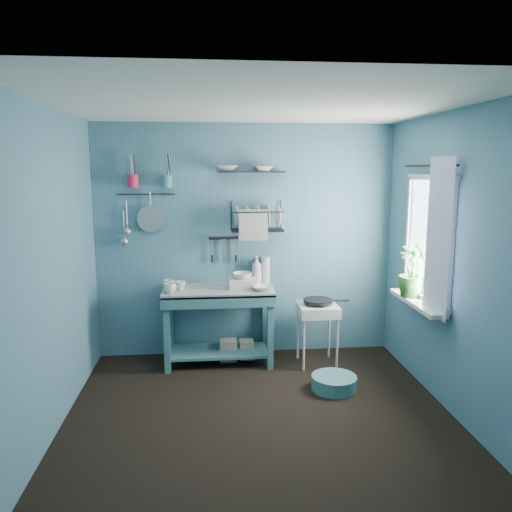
{
  "coord_description": "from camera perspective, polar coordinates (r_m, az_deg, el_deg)",
  "views": [
    {
      "loc": [
        -0.4,
        -3.84,
        2.02
      ],
      "look_at": [
        0.05,
        0.85,
        1.2
      ],
      "focal_mm": 35.0,
      "sensor_mm": 36.0,
      "label": 1
    }
  ],
  "objects": [
    {
      "name": "utensil_cup_teal",
      "position": [
        5.27,
        -10.15,
        8.42
      ],
      "size": [
        0.11,
        0.11,
        0.13
      ],
      "primitive_type": "cylinder",
      "color": "teal",
      "rests_on": "wall_back"
    },
    {
      "name": "storage_tin_large",
      "position": [
        5.44,
        -3.19,
        -10.68
      ],
      "size": [
        0.18,
        0.18,
        0.22
      ],
      "primitive_type": "cube",
      "color": "gray",
      "rests_on": "floor"
    },
    {
      "name": "wall_front",
      "position": [
        2.49,
        4.05,
        -8.15
      ],
      "size": [
        3.2,
        0.0,
        3.2
      ],
      "primitive_type": "plane",
      "rotation": [
        -1.57,
        0.0,
        0.0
      ],
      "color": "#3B677A",
      "rests_on": "ground"
    },
    {
      "name": "curtain_rod",
      "position": [
        4.7,
        19.16,
        9.71
      ],
      "size": [
        0.02,
        1.05,
        0.02
      ],
      "primitive_type": "cylinder",
      "rotation": [
        1.57,
        0.0,
        0.0
      ],
      "color": "black",
      "rests_on": "wall_right"
    },
    {
      "name": "windowsill",
      "position": [
        4.84,
        17.89,
        -5.08
      ],
      "size": [
        0.16,
        0.95,
        0.04
      ],
      "primitive_type": "cube",
      "color": "silver",
      "rests_on": "wall_right"
    },
    {
      "name": "potted_plant",
      "position": [
        4.91,
        17.44,
        -1.68
      ],
      "size": [
        0.29,
        0.29,
        0.49
      ],
      "primitive_type": "imported",
      "rotation": [
        0.0,
        0.0,
        -0.08
      ],
      "color": "#2E6829",
      "rests_on": "windowsill"
    },
    {
      "name": "knife_strip",
      "position": [
        5.36,
        -3.72,
        2.05
      ],
      "size": [
        0.32,
        0.06,
        0.03
      ],
      "primitive_type": "cube",
      "rotation": [
        0.0,
        0.0,
        0.12
      ],
      "color": "black",
      "rests_on": "wall_back"
    },
    {
      "name": "hotplate_stand",
      "position": [
        5.3,
        7.0,
        -8.87
      ],
      "size": [
        0.47,
        0.47,
        0.64
      ],
      "primitive_type": "cube",
      "rotation": [
        0.0,
        0.0,
        0.19
      ],
      "color": "silver",
      "rests_on": "floor"
    },
    {
      "name": "mug_left",
      "position": [
        5.03,
        -9.8,
        -3.64
      ],
      "size": [
        0.12,
        0.12,
        0.1
      ],
      "primitive_type": "imported",
      "color": "silver",
      "rests_on": "work_counter"
    },
    {
      "name": "dish_rack",
      "position": [
        5.25,
        0.12,
        4.6
      ],
      "size": [
        0.57,
        0.29,
        0.32
      ],
      "primitive_type": "cube",
      "rotation": [
        0.0,
        0.0,
        0.09
      ],
      "color": "black",
      "rests_on": "wall_back"
    },
    {
      "name": "wall_back",
      "position": [
        5.41,
        -1.18,
        1.69
      ],
      "size": [
        3.2,
        0.0,
        3.2
      ],
      "primitive_type": "plane",
      "rotation": [
        1.57,
        0.0,
        0.0
      ],
      "color": "#3B677A",
      "rests_on": "ground"
    },
    {
      "name": "floor_basin",
      "position": [
        4.83,
        8.91,
        -14.11
      ],
      "size": [
        0.42,
        0.42,
        0.13
      ],
      "primitive_type": "cylinder",
      "color": "teal",
      "rests_on": "floor"
    },
    {
      "name": "hook_rail",
      "position": [
        5.35,
        -12.44,
        6.91
      ],
      "size": [
        0.6,
        0.01,
        0.01
      ],
      "primitive_type": "cylinder",
      "rotation": [
        0.0,
        1.57,
        0.0
      ],
      "color": "black",
      "rests_on": "wall_back"
    },
    {
      "name": "ceiling",
      "position": [
        3.89,
        0.48,
        16.98
      ],
      "size": [
        3.2,
        3.2,
        0.0
      ],
      "primitive_type": "plane",
      "rotation": [
        3.14,
        0.0,
        0.0
      ],
      "color": "silver",
      "rests_on": "ground"
    },
    {
      "name": "shelf_bowl_left",
      "position": [
        5.24,
        -3.37,
        10.07
      ],
      "size": [
        0.26,
        0.26,
        0.06
      ],
      "primitive_type": "imported",
      "rotation": [
        0.0,
        0.0,
        -0.12
      ],
      "color": "silver",
      "rests_on": "upper_shelf"
    },
    {
      "name": "storage_tin_small",
      "position": [
        5.48,
        -1.08,
        -10.61
      ],
      "size": [
        0.15,
        0.15,
        0.2
      ],
      "primitive_type": "cube",
      "color": "gray",
      "rests_on": "floor"
    },
    {
      "name": "curtain",
      "position": [
        4.46,
        20.08,
        1.94
      ],
      "size": [
        0.0,
        1.35,
        1.35
      ],
      "primitive_type": "plane",
      "rotation": [
        1.57,
        0.0,
        1.57
      ],
      "color": "white",
      "rests_on": "wall_right"
    },
    {
      "name": "ladle_outer",
      "position": [
        5.38,
        -14.58,
        4.56
      ],
      "size": [
        0.01,
        0.01,
        0.3
      ],
      "primitive_type": "cylinder",
      "color": "#A1A4A9",
      "rests_on": "wall_back"
    },
    {
      "name": "mug_right",
      "position": [
        5.19,
        -9.89,
        -3.24
      ],
      "size": [
        0.17,
        0.17,
        0.1
      ],
      "primitive_type": "imported",
      "rotation": [
        0.0,
        0.0,
        1.05
      ],
      "color": "silver",
      "rests_on": "work_counter"
    },
    {
      "name": "tub_bowl",
      "position": [
        5.15,
        -1.58,
        -2.26
      ],
      "size": [
        0.2,
        0.19,
        0.06
      ],
      "primitive_type": "imported",
      "color": "silver",
      "rests_on": "wash_tub"
    },
    {
      "name": "wall_right",
      "position": [
        4.39,
        21.7,
        -0.92
      ],
      "size": [
        0.0,
        3.0,
        3.0
      ],
      "primitive_type": "plane",
      "rotation": [
        1.57,
        0.0,
        -1.57
      ],
      "color": "#3B677A",
      "rests_on": "ground"
    },
    {
      "name": "shelf_bowl_right",
      "position": [
        5.27,
        0.84,
        9.92
      ],
      "size": [
        0.21,
        0.21,
        0.05
      ],
      "primitive_type": "imported",
      "rotation": [
        0.0,
        0.0,
        0.04
      ],
      "color": "silver",
      "rests_on": "upper_shelf"
    },
    {
      "name": "floor",
      "position": [
        4.35,
        0.43,
        -17.77
      ],
      "size": [
        3.2,
        3.2,
        0.0
      ],
      "primitive_type": "plane",
      "color": "black",
      "rests_on": "ground"
    },
    {
      "name": "soap_bottle",
      "position": [
        5.37,
        0.07,
        -1.54
      ],
      "size": [
        0.11,
        0.12,
        0.3
      ],
      "primitive_type": "imported",
      "color": "beige",
      "rests_on": "work_counter"
    },
    {
      "name": "upper_shelf",
      "position": [
        5.26,
        -0.5,
        9.59
      ],
      "size": [
        0.72,
        0.27,
        0.02
      ],
      "primitive_type": "cube",
      "rotation": [
        0.0,
        0.0,
        0.13
      ],
      "color": "black",
      "rests_on": "wall_back"
    },
    {
      "name": "ladle_inner",
      "position": [
        5.4,
        -14.89,
        3.46
      ],
      "size": [
        0.01,
        0.01,
        0.3
      ],
      "primitive_type": "cylinder",
      "color": "#A1A4A9",
      "rests_on": "wall_back"
    },
    {
      "name": "wall_left",
      "position": [
        4.09,
        -22.44,
        -1.72
      ],
      "size": [
        0.0,
        3.0,
        3.0
      ],
      "primitive_type": "plane",
      "rotation": [
        1.57,
        0.0,
        1.57
      ],
      "color": "#3B677A",
      "rests_on": "ground"
    },
    {
      "name": "utensil_cup_magenta",
      "position": [
        5.31,
        -13.9,
        8.32
      ],
      "size": [
        0.11,
        0.11,
        0.13
      ],
      "primitive_type": "cylinder",
      "color": "#B62143",
      "rests_on": "wall_back"
    },
    {
      "name": "counter_bowl",
      "position": [
        5.06,
        0.79,
        -3.68
      ],
      "size": [
        0.22,
        0.22,
        0.05
      ],
      "primitive_type": "imported",
      "color": "silver",
      "rests_on": "work_counter"
    },
    {
      "name": "mug_mid",
      "position": [
        5.13,
        -8.6,
        -3.39
      ],
      "size": [
        0.14,
        0.14,
        0.09
      ],
      "primitive_type": "imported",
      "rotation": [
        0.0,
        0.0,
        0.52
      ],
      "color": "silver",
      "rests_on": "work_counter"
    },
    {
      "name": "work_counter",
      "position": [
        5.3,
        -4.29,
        -7.92
      ],
      "size": [
        1.22,
        0.76,
        0.81
      ],
      "primitive_type": "cube",
      "rotation": [
        0.0,
        0.0,
        0.17
      ],
      "color": "#33666C",
      "rests_on": "floor"
    },
    {
      "name": "water_bottle",
      "position": [
        5.4,
        1.1,
        -1.58
      ],
      "size": [
        0.09,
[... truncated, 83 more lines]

